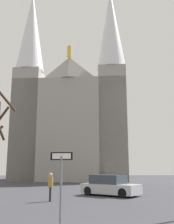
% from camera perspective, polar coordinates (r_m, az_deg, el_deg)
% --- Properties ---
extents(cathedral, '(18.32, 14.19, 31.16)m').
position_cam_1_polar(cathedral, '(42.16, -3.24, -1.25)').
color(cathedral, gray).
rests_on(cathedral, ground).
extents(one_way_arrow_sign, '(0.70, 0.17, 2.50)m').
position_cam_1_polar(one_way_arrow_sign, '(8.40, -5.65, -14.80)').
color(one_way_arrow_sign, slate).
rests_on(one_way_arrow_sign, ground).
extents(parked_car_near_silver, '(4.39, 4.05, 1.47)m').
position_cam_1_polar(parked_car_near_silver, '(20.01, 4.97, -15.63)').
color(parked_car_near_silver, '#B7B7BC').
rests_on(parked_car_near_silver, ground).
extents(pedestrian_walking, '(0.32, 0.32, 1.68)m').
position_cam_1_polar(pedestrian_walking, '(16.77, -7.91, -15.17)').
color(pedestrian_walking, black).
rests_on(pedestrian_walking, ground).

